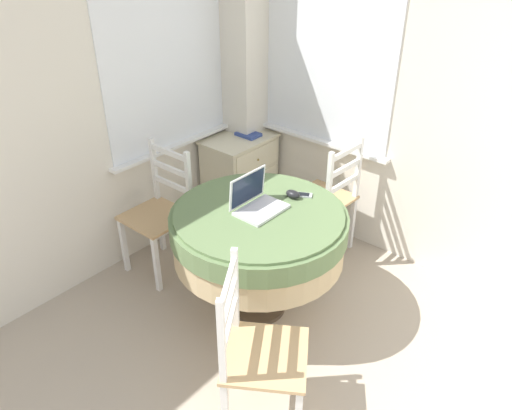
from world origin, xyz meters
The scene contains 10 objects.
corner_room_shell centered at (1.32, 2.13, 1.28)m, with size 4.47×5.18×2.55m.
round_dining_table centered at (1.05, 2.17, 0.62)m, with size 1.09×1.09×0.76m.
laptop centered at (1.07, 2.20, 0.81)m, with size 0.31×0.23×0.22m.
computer_mouse centered at (1.32, 2.12, 0.79)m, with size 0.06×0.10×0.05m.
cell_phone centered at (1.38, 2.09, 0.77)m, with size 0.11×0.13×0.01m.
dining_chair_near_back_window centered at (0.95, 3.01, 0.46)m, with size 0.41×0.42×0.95m.
dining_chair_near_right_window centered at (1.89, 2.22, 0.46)m, with size 0.43×0.42×0.95m.
dining_chair_camera_near centered at (0.40, 1.64, 0.46)m, with size 0.57×0.56×0.95m.
corner_cabinet centered at (1.89, 3.09, 0.36)m, with size 0.59×0.42×0.72m.
book_on_cabinet centered at (1.97, 3.06, 0.73)m, with size 0.14×0.19×0.02m.
Camera 1 is at (-0.92, 0.52, 2.32)m, focal length 35.00 mm.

